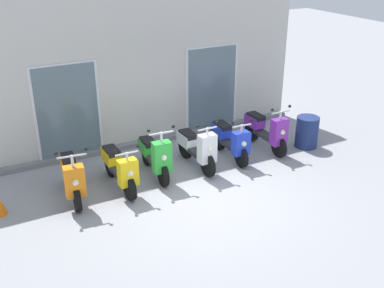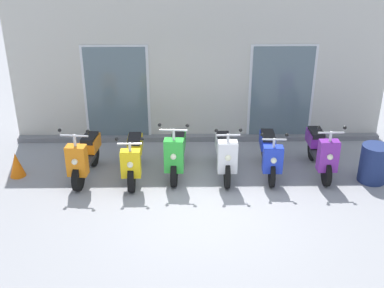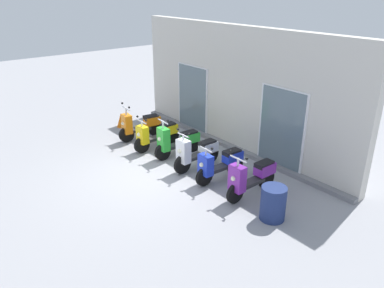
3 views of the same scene
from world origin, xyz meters
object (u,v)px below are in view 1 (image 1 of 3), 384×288
at_px(scooter_blue, 230,139).
at_px(trash_bin, 307,132).
at_px(scooter_purple, 266,130).
at_px(scooter_orange, 72,177).
at_px(scooter_green, 155,156).
at_px(scooter_white, 197,147).
at_px(scooter_yellow, 119,168).

xyz_separation_m(scooter_blue, trash_bin, (2.05, -0.33, -0.09)).
distance_m(scooter_blue, trash_bin, 2.08).
bearing_deg(scooter_purple, scooter_blue, -178.51).
bearing_deg(scooter_orange, scooter_green, 4.31).
xyz_separation_m(scooter_purple, trash_bin, (0.99, -0.36, -0.12)).
distance_m(scooter_white, scooter_purple, 1.98).
relative_size(scooter_green, scooter_purple, 0.97).
distance_m(scooter_orange, scooter_white, 2.85).
bearing_deg(scooter_green, trash_bin, -5.28).
bearing_deg(scooter_orange, scooter_blue, 1.56).
relative_size(scooter_orange, trash_bin, 1.98).
bearing_deg(scooter_green, scooter_purple, -0.18).
distance_m(scooter_yellow, scooter_green, 0.88).
relative_size(scooter_white, trash_bin, 2.02).
relative_size(scooter_orange, scooter_purple, 0.95).
bearing_deg(scooter_blue, scooter_white, -176.99).
distance_m(scooter_orange, trash_bin, 5.83).
relative_size(scooter_green, scooter_white, 1.00).
relative_size(scooter_yellow, trash_bin, 2.09).
xyz_separation_m(scooter_orange, scooter_yellow, (0.98, 0.00, -0.03)).
bearing_deg(trash_bin, scooter_purple, 160.11).
height_order(scooter_yellow, trash_bin, scooter_yellow).
relative_size(scooter_yellow, scooter_blue, 1.05).
distance_m(scooter_orange, scooter_purple, 4.83).
bearing_deg(scooter_yellow, scooter_purple, 1.90).
bearing_deg(scooter_purple, scooter_orange, -178.46).
bearing_deg(scooter_purple, trash_bin, -19.89).
relative_size(scooter_blue, scooter_purple, 0.96).
relative_size(scooter_purple, trash_bin, 2.08).
distance_m(scooter_yellow, scooter_blue, 2.79).
bearing_deg(trash_bin, scooter_white, 174.59).
bearing_deg(trash_bin, scooter_yellow, 177.28).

